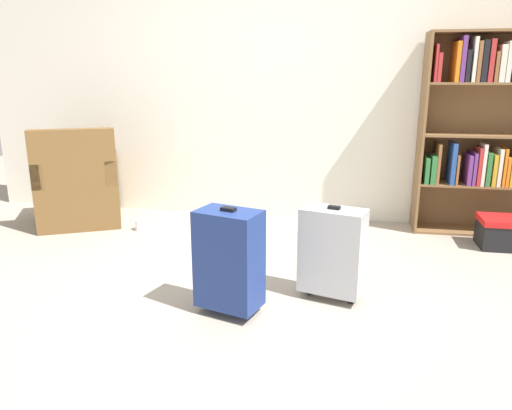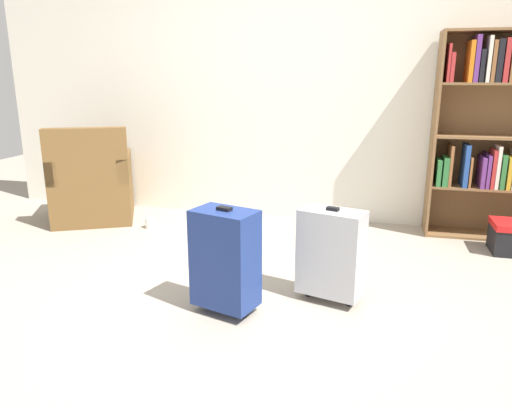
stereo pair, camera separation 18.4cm
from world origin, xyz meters
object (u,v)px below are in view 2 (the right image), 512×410
(bookshelf, at_px, (507,127))
(armchair, at_px, (93,187))
(suitcase_silver, at_px, (331,253))
(suitcase_navy_blue, at_px, (225,258))
(mug, at_px, (150,223))

(bookshelf, relative_size, armchair, 1.80)
(bookshelf, height_order, suitcase_silver, bookshelf)
(suitcase_silver, bearing_deg, bookshelf, 51.21)
(suitcase_navy_blue, bearing_deg, suitcase_silver, 27.16)
(bookshelf, distance_m, mug, 3.13)
(armchair, height_order, suitcase_silver, armchair)
(suitcase_navy_blue, bearing_deg, bookshelf, 45.43)
(suitcase_silver, xyz_separation_m, suitcase_navy_blue, (-0.57, -0.29, 0.02))
(bookshelf, relative_size, suitcase_silver, 2.84)
(armchair, distance_m, mug, 0.69)
(suitcase_silver, distance_m, suitcase_navy_blue, 0.64)
(armchair, xyz_separation_m, suitcase_silver, (2.34, -1.18, -0.01))
(armchair, bearing_deg, suitcase_navy_blue, -39.88)
(armchair, bearing_deg, bookshelf, 6.00)
(mug, xyz_separation_m, suitcase_silver, (1.71, -1.06, 0.26))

